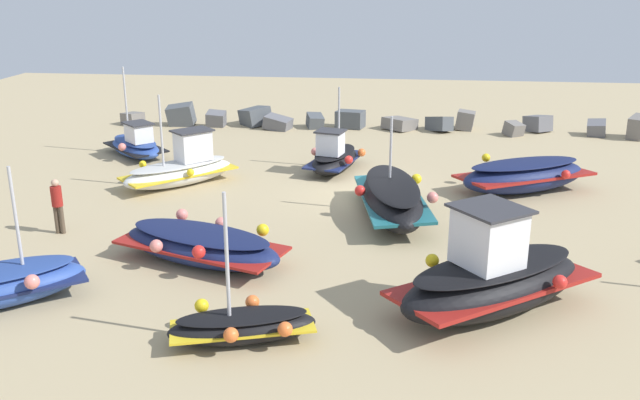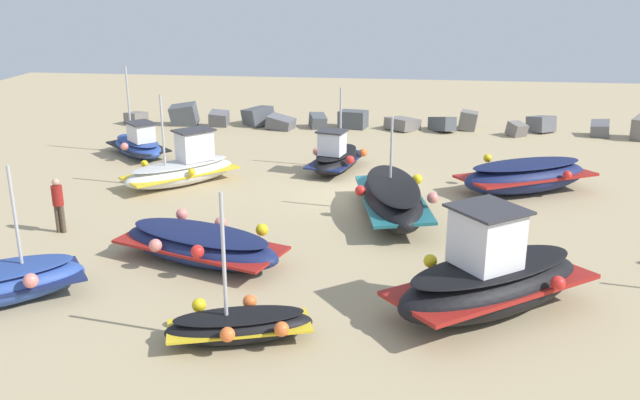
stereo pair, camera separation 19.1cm
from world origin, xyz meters
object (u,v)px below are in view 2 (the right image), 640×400
Objects in this scene: fishing_boat_0 at (526,175)px; person_walking at (58,202)px; fishing_boat_6 at (183,168)px; fishing_boat_9 at (239,325)px; fishing_boat_4 at (491,279)px; fishing_boat_7 at (392,198)px; fishing_boat_1 at (200,244)px; fishing_boat_5 at (336,157)px; fishing_boat_8 at (138,144)px.

person_walking is at bearing 173.57° from fishing_boat_0.
fishing_boat_6 reaches higher than fishing_boat_9.
fishing_boat_4 is (-2.21, -9.46, 0.22)m from fishing_boat_0.
fishing_boat_0 is 12.29m from fishing_boat_6.
fishing_boat_6 is 5.68m from person_walking.
fishing_boat_7 is 8.71m from fishing_boat_9.
person_walking is (-6.80, 5.59, 0.60)m from fishing_boat_9.
fishing_boat_1 is at bearing 99.73° from fishing_boat_9.
fishing_boat_6 is (-5.37, -2.48, 0.06)m from fishing_boat_5.
fishing_boat_1 is 5.05m from person_walking.
fishing_boat_0 is 1.42× the size of fishing_boat_8.
fishing_boat_8 reaches higher than fishing_boat_1.
fishing_boat_0 is at bearing 39.38° from fishing_boat_9.
person_walking is at bearing -38.82° from fishing_boat_8.
fishing_boat_9 reaches higher than person_walking.
fishing_boat_1 is 1.23× the size of fishing_boat_6.
fishing_boat_4 is 1.58× the size of fishing_boat_9.
fishing_boat_6 is at bearing 131.29° from fishing_boat_1.
fishing_boat_9 reaches higher than fishing_boat_1.
fishing_boat_5 is 0.90× the size of fishing_boat_6.
fishing_boat_6 reaches higher than fishing_boat_0.
fishing_boat_8 is (-15.44, 3.16, -0.11)m from fishing_boat_0.
person_walking is (-4.77, 1.60, 0.48)m from fishing_boat_1.
fishing_boat_8 is at bearing -84.40° from fishing_boat_5.
fishing_boat_7 reaches higher than fishing_boat_0.
fishing_boat_8 is 2.22× the size of person_walking.
fishing_boat_7 is 10.11m from person_walking.
fishing_boat_1 is at bearing -60.21° from fishing_boat_7.
fishing_boat_0 is 13.72m from fishing_boat_9.
fishing_boat_8 is 9.10m from person_walking.
fishing_boat_4 is 6.62m from fishing_boat_7.
fishing_boat_4 is 18.28m from fishing_boat_8.
fishing_boat_7 is 12.62m from fishing_boat_8.
fishing_boat_6 is at bearing -78.59° from fishing_boat_4.
fishing_boat_6 reaches higher than fishing_boat_5.
fishing_boat_8 reaches higher than fishing_boat_9.
fishing_boat_9 is at bearing 11.27° from fishing_boat_5.
fishing_boat_8 reaches higher than person_walking.
fishing_boat_5 is at bearing -21.18° from fishing_boat_6.
fishing_boat_7 is (5.00, 4.19, 0.15)m from fishing_boat_1.
fishing_boat_9 is (-2.97, -8.18, -0.28)m from fishing_boat_7.
fishing_boat_9 is at bearing -30.09° from fishing_boat_7.
fishing_boat_4 is at bearing -131.80° from fishing_boat_0.
person_walking is (-2.07, -5.28, 0.36)m from fishing_boat_6.
person_walking is at bearing -85.32° from fishing_boat_7.
fishing_boat_7 is (-4.58, -3.28, 0.04)m from fishing_boat_0.
fishing_boat_8 reaches higher than fishing_boat_0.
fishing_boat_9 is (-0.64, -13.35, -0.17)m from fishing_boat_5.
fishing_boat_7 reaches higher than person_walking.
fishing_boat_0 reaches higher than fishing_boat_1.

